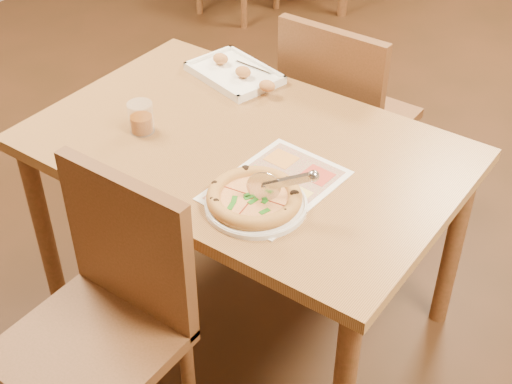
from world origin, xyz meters
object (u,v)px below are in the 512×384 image
Objects in this scene: chair_near at (109,296)px; glass_tumbler at (141,119)px; appetizer_tray at (236,74)px; menu at (276,185)px; pizza_cutter at (279,183)px; chair_far at (340,104)px; pizza at (254,197)px; plate at (256,204)px; dining_table at (244,166)px.

chair_near is 4.79× the size of glass_tumbler.
appetizer_tray is 0.98× the size of menu.
appetizer_tray is (-0.53, 0.52, -0.08)m from pizza_cutter.
chair_near is at bearing 90.00° from chair_far.
glass_tumbler is (-0.50, 0.10, 0.02)m from pizza.
pizza reaches higher than plate.
chair_far is 0.87m from pizza.
dining_table is 4.67× the size of plate.
appetizer_tray reaches higher than menu.
pizza is 0.09m from pizza_cutter.
chair_far is 0.76m from menu.
dining_table is 0.32m from plate.
pizza is at bearing -88.75° from menu.
plate is 0.02m from pizza.
chair_far is at bearing 67.69° from glass_tumbler.
menu is at bearing -31.15° from dining_table.
pizza_cutter is 0.75m from appetizer_tray.
dining_table is at bearing -49.88° from appetizer_tray.
dining_table is 0.42m from appetizer_tray.
pizza is (0.20, -0.83, 0.18)m from chair_far.
menu is (0.50, 0.01, -0.04)m from glass_tumbler.
chair_near is 1.69× the size of plate.
pizza_cutter is at bearing 108.31° from chair_far.
chair_near reaches higher than plate.
chair_near reaches higher than pizza.
glass_tumbler is at bearing -179.11° from menu.
pizza_cutter is at bearing -37.63° from dining_table.
chair_far is at bearing 103.66° from pizza.
chair_near is 0.97m from appetizer_tray.
chair_near is 1.81× the size of pizza.
menu is (-0.00, 0.11, -0.03)m from pizza.
appetizer_tray is at bearing 136.85° from menu.
chair_near is at bearing -57.71° from glass_tumbler.
dining_table is 0.35m from glass_tumbler.
dining_table is at bearing 90.00° from chair_far.
glass_tumbler is 0.50m from menu.
appetizer_tray is at bearing 130.12° from dining_table.
chair_far is 0.89m from pizza_cutter.
pizza is at bearing 103.66° from chair_far.
plate is 1.07× the size of pizza.
appetizer_tray is (-0.47, 0.54, -0.01)m from pizza.
menu is (0.20, -0.72, 0.16)m from chair_far.
dining_table is 0.61m from chair_near.
appetizer_tray is at bearing 85.64° from glass_tumbler.
chair_near reaches higher than menu.
pizza is (0.20, 0.38, 0.18)m from chair_near.
pizza is (-0.01, 0.00, 0.02)m from plate.
pizza_cutter reaches higher than plate.
chair_far reaches higher than pizza.
chair_near is 1.00× the size of chair_far.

